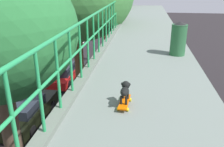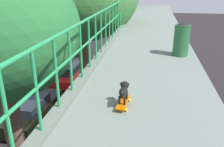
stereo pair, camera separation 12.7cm
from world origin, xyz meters
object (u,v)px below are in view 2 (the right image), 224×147
Objects in this scene: car_black_fifth at (32,110)px; small_dog at (124,90)px; city_bus at (67,32)px; litter_bin at (182,39)px; toy_skateboard at (123,102)px; car_silver_sixth at (13,83)px; car_red_taxi_seventh at (68,73)px.

small_dog reaches higher than car_black_fifth.
litter_bin is at bearing -61.59° from city_bus.
toy_skateboard is 3.30m from litter_bin.
toy_skateboard is 0.21m from small_dog.
toy_skateboard is at bearing -67.49° from city_bus.
small_dog is at bearing -48.66° from car_silver_sixth.
car_black_fifth is 4.59m from car_silver_sixth.
car_black_fifth is 15.91m from city_bus.
car_black_fifth is at bearing 130.14° from small_dog.
litter_bin reaches higher than toy_skateboard.
small_dog is (8.99, -10.22, 4.94)m from car_silver_sixth.
city_bus is at bearing 118.41° from litter_bin.
car_red_taxi_seventh is at bearing 89.62° from car_black_fifth.
car_red_taxi_seventh is 14.72m from small_dog.
city_bus reaches higher than car_red_taxi_seventh.
car_silver_sixth is 11.48× the size of small_dog.
car_black_fifth is at bearing 130.00° from toy_skateboard.
city_bus is at bearing 112.55° from small_dog.
car_black_fifth is 10.26m from small_dog.
car_silver_sixth is 8.25× the size of toy_skateboard.
car_black_fifth is 10.19m from toy_skateboard.
litter_bin is at bearing -54.03° from car_red_taxi_seventh.
car_red_taxi_seventh is (3.21, 2.39, 0.02)m from car_silver_sixth.
car_silver_sixth is at bearing -88.56° from city_bus.
car_red_taxi_seventh is 12.90m from litter_bin.
car_silver_sixth is 14.43m from toy_skateboard.
car_silver_sixth is 12.22m from city_bus.
city_bus is 22.38m from litter_bin.
toy_skateboard reaches higher than city_bus.
small_dog is (5.78, -12.61, 4.92)m from car_red_taxi_seventh.
city_bus is 11.85× the size of litter_bin.
car_silver_sixth is 0.40× the size of city_bus.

